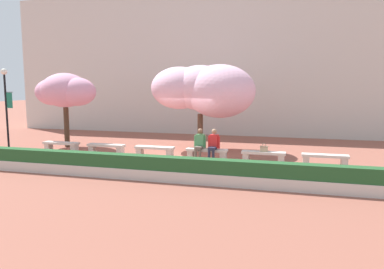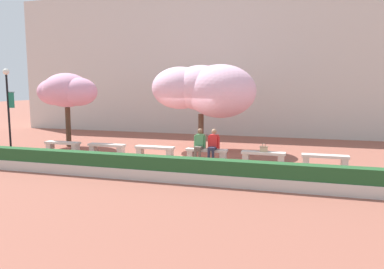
# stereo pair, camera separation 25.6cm
# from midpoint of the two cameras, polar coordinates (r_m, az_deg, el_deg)

# --- Properties ---
(ground_plane) EXTENTS (100.00, 100.00, 0.00)m
(ground_plane) POSITION_cam_midpoint_polar(r_m,az_deg,el_deg) (15.89, -2.27, -3.61)
(ground_plane) COLOR #8E5142
(building_facade) EXTENTS (28.00, 4.00, 8.84)m
(building_facade) POSITION_cam_midpoint_polar(r_m,az_deg,el_deg) (25.02, 4.66, 10.61)
(building_facade) COLOR beige
(building_facade) RESTS_ON ground
(stone_bench_west_end) EXTENTS (1.73, 0.43, 0.45)m
(stone_bench_west_end) POSITION_cam_midpoint_polar(r_m,az_deg,el_deg) (18.44, -19.67, -1.54)
(stone_bench_west_end) COLOR beige
(stone_bench_west_end) RESTS_ON ground
(stone_bench_near_west) EXTENTS (1.73, 0.43, 0.45)m
(stone_bench_near_west) POSITION_cam_midpoint_polar(r_m,az_deg,el_deg) (17.21, -13.36, -1.93)
(stone_bench_near_west) COLOR beige
(stone_bench_near_west) RESTS_ON ground
(stone_bench_center) EXTENTS (1.73, 0.43, 0.45)m
(stone_bench_center) POSITION_cam_midpoint_polar(r_m,az_deg,el_deg) (16.22, -6.18, -2.33)
(stone_bench_center) COLOR beige
(stone_bench_center) RESTS_ON ground
(stone_bench_near_east) EXTENTS (1.73, 0.43, 0.45)m
(stone_bench_near_east) POSITION_cam_midpoint_polar(r_m,az_deg,el_deg) (15.52, 1.80, -2.75)
(stone_bench_near_east) COLOR beige
(stone_bench_near_east) RESTS_ON ground
(stone_bench_east_end) EXTENTS (1.73, 0.43, 0.45)m
(stone_bench_east_end) POSITION_cam_midpoint_polar(r_m,az_deg,el_deg) (15.14, 10.36, -3.13)
(stone_bench_east_end) COLOR beige
(stone_bench_east_end) RESTS_ON ground
(stone_bench_far_east) EXTENTS (1.73, 0.43, 0.45)m
(stone_bench_far_east) POSITION_cam_midpoint_polar(r_m,az_deg,el_deg) (15.11, 19.15, -3.44)
(stone_bench_far_east) COLOR beige
(stone_bench_far_east) RESTS_ON ground
(person_seated_left) EXTENTS (0.51, 0.68, 1.29)m
(person_seated_left) POSITION_cam_midpoint_polar(r_m,az_deg,el_deg) (15.47, 0.70, -1.28)
(person_seated_left) COLOR black
(person_seated_left) RESTS_ON ground
(person_seated_right) EXTENTS (0.51, 0.70, 1.29)m
(person_seated_right) POSITION_cam_midpoint_polar(r_m,az_deg,el_deg) (15.34, 2.81, -1.37)
(person_seated_right) COLOR black
(person_seated_right) RESTS_ON ground
(handbag) EXTENTS (0.30, 0.15, 0.34)m
(handbag) POSITION_cam_midpoint_polar(r_m,az_deg,el_deg) (15.07, 10.44, -2.11)
(handbag) COLOR tan
(handbag) RESTS_ON stone_bench_east_end
(cherry_tree_main) EXTENTS (4.93, 3.31, 4.02)m
(cherry_tree_main) POSITION_cam_midpoint_polar(r_m,az_deg,el_deg) (17.62, 1.32, 6.88)
(cherry_tree_main) COLOR #513828
(cherry_tree_main) RESTS_ON ground
(cherry_tree_secondary) EXTENTS (3.27, 2.44, 3.66)m
(cherry_tree_secondary) POSITION_cam_midpoint_polar(r_m,az_deg,el_deg) (19.62, -19.12, 6.25)
(cherry_tree_secondary) COLOR #473323
(cherry_tree_secondary) RESTS_ON ground
(lamp_post_with_banner) EXTENTS (0.54, 0.28, 3.81)m
(lamp_post_with_banner) POSITION_cam_midpoint_polar(r_m,az_deg,el_deg) (19.07, -26.81, 4.41)
(lamp_post_with_banner) COLOR black
(lamp_post_with_banner) RESTS_ON ground
(planter_hedge_foreground) EXTENTS (16.65, 0.50, 0.80)m
(planter_hedge_foreground) POSITION_cam_midpoint_polar(r_m,az_deg,el_deg) (12.37, -7.68, -5.06)
(planter_hedge_foreground) COLOR beige
(planter_hedge_foreground) RESTS_ON ground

